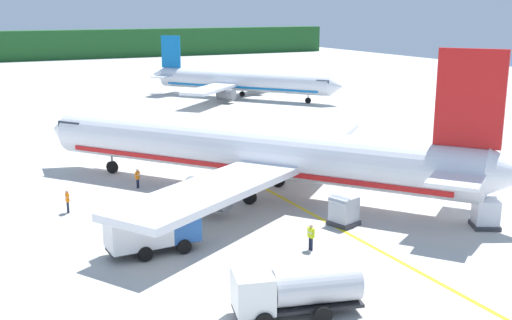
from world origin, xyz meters
TOP-DOWN VIEW (x-y plane):
  - ground at (0.00, 48.00)m, footprint 240.00×320.00m
  - airliner_foreground at (12.58, 18.34)m, footprint 30.28×35.41m
  - airliner_mid_apron at (34.58, 67.56)m, footprint 25.03×29.26m
  - service_truck_fuel at (1.55, 9.96)m, footprint 5.58×2.60m
  - service_truck_baggage at (5.17, -0.89)m, footprint 6.51×3.47m
  - cargo_container_near at (22.98, 4.23)m, footprint 2.35×2.35m
  - cargo_container_mid at (14.73, 8.94)m, footprint 2.16×2.16m
  - crew_marshaller at (10.30, 5.96)m, footprint 0.30×0.62m
  - crew_loader_left at (4.74, 24.04)m, footprint 0.48×0.48m
  - crew_loader_right at (-1.61, 20.03)m, footprint 0.23×0.63m
  - crew_supervisor at (5.23, 14.51)m, footprint 0.48×0.48m
  - apron_guide_line at (14.03, 13.79)m, footprint 0.30×60.00m

SIDE VIEW (x-z plane):
  - ground at x=0.00m, z-range -0.20..0.00m
  - apron_guide_line at x=14.03m, z-range 0.00..0.01m
  - crew_loader_left at x=4.74m, z-range 0.14..1.74m
  - crew_marshaller at x=10.30m, z-range 0.15..1.81m
  - cargo_container_near at x=22.98m, z-range -0.06..2.04m
  - cargo_container_mid at x=14.73m, z-range -0.06..2.06m
  - crew_loader_right at x=-1.61m, z-range 0.16..1.87m
  - crew_supervisor at x=5.23m, z-range 0.17..1.95m
  - service_truck_baggage at x=5.17m, z-range 0.20..2.60m
  - service_truck_fuel at x=1.55m, z-range 0.17..2.81m
  - airliner_mid_apron at x=34.58m, z-range -2.13..7.76m
  - airliner_foreground at x=12.58m, z-range -2.56..9.34m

